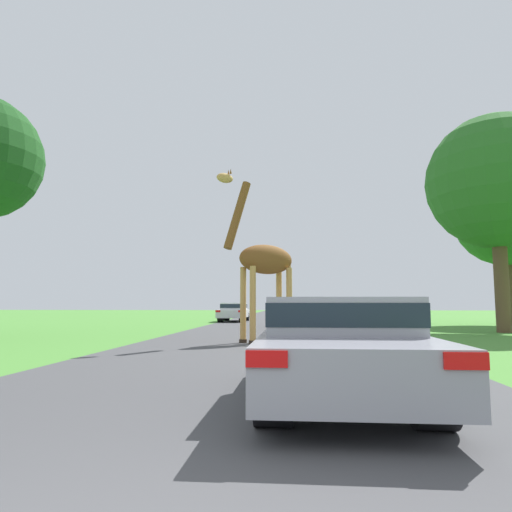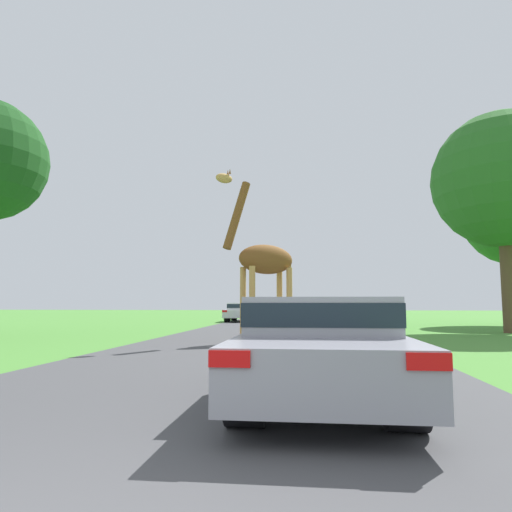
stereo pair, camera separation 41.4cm
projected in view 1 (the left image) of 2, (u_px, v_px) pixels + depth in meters
The scene contains 8 objects.
road at pixel (282, 321), 31.15m from camera, with size 8.04×120.00×0.00m.
giraffe_near_road at pixel (263, 264), 14.46m from camera, with size 2.48×2.12×5.35m.
car_lead_maroon at pixel (339, 344), 5.85m from camera, with size 1.93×4.41×1.29m.
car_queue_right at pixel (306, 311), 24.16m from camera, with size 1.73×4.77×1.55m.
car_queue_left at pixel (329, 316), 17.38m from camera, with size 1.79×4.10×1.40m.
car_far_ahead at pixel (234, 311), 30.88m from camera, with size 1.76×4.59×1.25m.
tree_right_cluster at pixel (507, 214), 26.14m from camera, with size 5.99×5.99×9.33m.
tree_far_right at pixel (496, 182), 19.74m from camera, with size 5.83×5.83×9.40m.
Camera 1 is at (0.88, -1.48, 1.22)m, focal length 32.00 mm.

